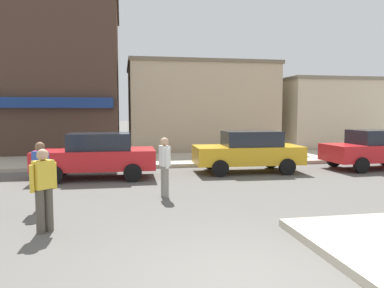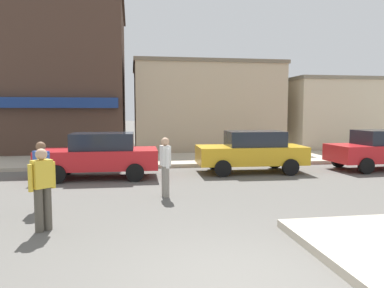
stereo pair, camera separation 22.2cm
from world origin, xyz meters
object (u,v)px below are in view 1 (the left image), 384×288
object	(u,v)px
parked_car_nearest	(97,155)
parked_car_second	(248,151)
pedestrian_crossing_far	(44,188)
parked_car_third	(375,149)
pedestrian_kerb_side	(41,174)
pedestrian_crossing_near	(165,165)

from	to	relation	value
parked_car_nearest	parked_car_second	bearing A→B (deg)	3.12
parked_car_nearest	pedestrian_crossing_far	world-z (taller)	pedestrian_crossing_far
parked_car_third	pedestrian_kerb_side	size ratio (longest dim) A/B	2.54
pedestrian_crossing_near	parked_car_second	bearing A→B (deg)	44.28
pedestrian_crossing_near	pedestrian_crossing_far	bearing A→B (deg)	-136.02
parked_car_third	pedestrian_crossing_near	size ratio (longest dim) A/B	2.54
parked_car_second	parked_car_third	size ratio (longest dim) A/B	0.99
parked_car_third	pedestrian_crossing_far	distance (m)	12.85
parked_car_second	pedestrian_crossing_far	distance (m)	8.60
parked_car_nearest	pedestrian_crossing_far	xyz separation A→B (m)	(-0.62, -5.68, 0.06)
parked_car_third	pedestrian_kerb_side	xyz separation A→B (m)	(-11.82, -4.20, 0.06)
parked_car_second	pedestrian_crossing_near	size ratio (longest dim) A/B	2.52
parked_car_second	parked_car_third	distance (m)	5.27
parked_car_third	pedestrian_kerb_side	distance (m)	12.55
pedestrian_crossing_near	pedestrian_kerb_side	bearing A→B (deg)	-163.96
parked_car_second	parked_car_nearest	bearing A→B (deg)	-176.88
parked_car_nearest	parked_car_second	xyz separation A→B (m)	(5.55, 0.30, 0.00)
pedestrian_crossing_far	parked_car_nearest	bearing A→B (deg)	83.76
parked_car_second	parked_car_third	world-z (taller)	same
pedestrian_crossing_far	pedestrian_crossing_near	bearing A→B (deg)	43.98
parked_car_second	pedestrian_crossing_near	bearing A→B (deg)	-135.72
parked_car_second	pedestrian_kerb_side	world-z (taller)	pedestrian_kerb_side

